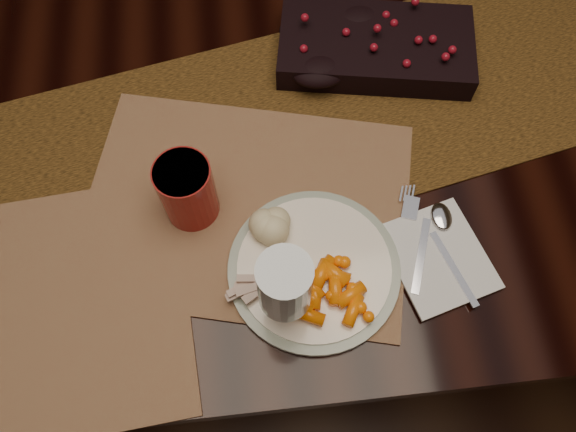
{
  "coord_description": "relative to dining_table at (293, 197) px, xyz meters",
  "views": [
    {
      "loc": [
        -0.07,
        -0.58,
        1.53
      ],
      "look_at": [
        -0.04,
        -0.24,
        0.8
      ],
      "focal_mm": 35.0,
      "sensor_mm": 36.0,
      "label": 1
    }
  ],
  "objects": [
    {
      "name": "napkin",
      "position": [
        0.18,
        -0.31,
        0.38
      ],
      "size": [
        0.17,
        0.19,
        0.01
      ],
      "primitive_type": "cube",
      "rotation": [
        0.0,
        0.0,
        0.27
      ],
      "color": "silver",
      "rests_on": "placemat_main"
    },
    {
      "name": "red_cup",
      "position": [
        -0.18,
        -0.19,
        0.44
      ],
      "size": [
        0.1,
        0.1,
        0.11
      ],
      "primitive_type": "cylinder",
      "rotation": [
        0.0,
        0.0,
        0.25
      ],
      "color": "maroon",
      "rests_on": "placemat_main"
    },
    {
      "name": "dinner_plate",
      "position": [
        -0.01,
        -0.31,
        0.39
      ],
      "size": [
        0.32,
        0.32,
        0.01
      ],
      "primitive_type": "cylinder",
      "rotation": [
        0.0,
        0.0,
        0.33
      ],
      "color": "white",
      "rests_on": "placemat_main"
    },
    {
      "name": "dining_table",
      "position": [
        0.0,
        0.0,
        0.0
      ],
      "size": [
        1.8,
        1.0,
        0.75
      ],
      "primitive_type": "cube",
      "color": "black",
      "rests_on": "floor"
    },
    {
      "name": "floor",
      "position": [
        0.0,
        0.0,
        -0.38
      ],
      "size": [
        5.0,
        5.0,
        0.0
      ],
      "primitive_type": "plane",
      "color": "black",
      "rests_on": "ground"
    },
    {
      "name": "centerpiece",
      "position": [
        0.15,
        0.07,
        0.41
      ],
      "size": [
        0.35,
        0.23,
        0.07
      ],
      "primitive_type": null,
      "rotation": [
        0.0,
        0.0,
        -0.18
      ],
      "color": "black",
      "rests_on": "table_runner"
    },
    {
      "name": "turkey_shreds",
      "position": [
        -0.1,
        -0.33,
        0.4
      ],
      "size": [
        0.08,
        0.07,
        0.02
      ],
      "primitive_type": null,
      "rotation": [
        0.0,
        0.0,
        -0.32
      ],
      "color": "beige",
      "rests_on": "dinner_plate"
    },
    {
      "name": "placemat_main",
      "position": [
        -0.1,
        -0.2,
        0.38
      ],
      "size": [
        0.57,
        0.47,
        0.0
      ],
      "primitive_type": "cube",
      "rotation": [
        0.0,
        0.0,
        -0.25
      ],
      "color": "olive",
      "rests_on": "dining_table"
    },
    {
      "name": "mashed_potatoes",
      "position": [
        -0.05,
        -0.26,
        0.42
      ],
      "size": [
        0.11,
        0.1,
        0.05
      ],
      "primitive_type": null,
      "rotation": [
        0.0,
        0.0,
        -0.35
      ],
      "color": "beige",
      "rests_on": "dinner_plate"
    },
    {
      "name": "table_runner",
      "position": [
        -0.05,
        -0.06,
        0.38
      ],
      "size": [
        1.89,
        0.76,
        0.0
      ],
      "primitive_type": "cube",
      "rotation": [
        0.0,
        0.0,
        0.21
      ],
      "color": "#4F3612",
      "rests_on": "dining_table"
    },
    {
      "name": "placemat_second",
      "position": [
        -0.44,
        -0.33,
        0.38
      ],
      "size": [
        0.53,
        0.41,
        0.0
      ],
      "primitive_type": "cube",
      "rotation": [
        0.0,
        0.0,
        0.08
      ],
      "color": "brown",
      "rests_on": "dining_table"
    },
    {
      "name": "baby_carrots",
      "position": [
        -0.01,
        -0.36,
        0.4
      ],
      "size": [
        0.11,
        0.09,
        0.02
      ],
      "primitive_type": null,
      "rotation": [
        0.0,
        0.0,
        0.02
      ],
      "color": "orange",
      "rests_on": "dinner_plate"
    },
    {
      "name": "spoon",
      "position": [
        0.19,
        -0.31,
        0.39
      ],
      "size": [
        0.08,
        0.16,
        0.0
      ],
      "primitive_type": null,
      "rotation": [
        0.0,
        0.0,
        0.3
      ],
      "color": "silver",
      "rests_on": "napkin"
    },
    {
      "name": "fork",
      "position": [
        0.15,
        -0.29,
        0.39
      ],
      "size": [
        0.08,
        0.15,
        0.0
      ],
      "primitive_type": null,
      "rotation": [
        0.0,
        0.0,
        -0.36
      ],
      "color": "white",
      "rests_on": "napkin"
    },
    {
      "name": "wine_glass",
      "position": [
        -0.06,
        -0.37,
        0.47
      ],
      "size": [
        0.07,
        0.07,
        0.19
      ],
      "primitive_type": null,
      "rotation": [
        0.0,
        0.0,
        0.1
      ],
      "color": "silver",
      "rests_on": "dining_table"
    }
  ]
}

